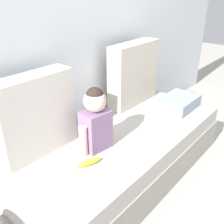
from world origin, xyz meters
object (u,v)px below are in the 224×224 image
object	(u,v)px
throw_pillow_right	(134,74)
folded_blanket	(179,103)
toddler	(95,119)
banana	(89,162)
couch	(122,156)
throw_pillow_left	(36,116)

from	to	relation	value
throw_pillow_right	folded_blanket	size ratio (longest dim) A/B	1.50
toddler	banana	xyz separation A→B (m)	(-0.19, -0.11, -0.21)
couch	throw_pillow_left	distance (m)	0.81
throw_pillow_left	toddler	xyz separation A→B (m)	(0.30, -0.27, -0.05)
throw_pillow_right	toddler	xyz separation A→B (m)	(-0.83, -0.27, -0.07)
couch	folded_blanket	xyz separation A→B (m)	(0.74, -0.10, 0.27)
couch	throw_pillow_right	size ratio (longest dim) A/B	3.40
couch	folded_blanket	bearing A→B (deg)	-7.94
toddler	banana	size ratio (longest dim) A/B	2.76
throw_pillow_left	folded_blanket	xyz separation A→B (m)	(1.30, -0.42, -0.23)
throw_pillow_right	banana	world-z (taller)	throw_pillow_right
throw_pillow_left	toddler	world-z (taller)	throw_pillow_left
throw_pillow_right	folded_blanket	distance (m)	0.51
throw_pillow_right	banana	size ratio (longest dim) A/B	3.53
throw_pillow_left	throw_pillow_right	size ratio (longest dim) A/B	0.95
throw_pillow_right	toddler	distance (m)	0.87
couch	throw_pillow_right	xyz separation A→B (m)	(0.56, 0.31, 0.51)
throw_pillow_left	toddler	size ratio (longest dim) A/B	1.21
toddler	folded_blanket	xyz separation A→B (m)	(1.01, -0.14, -0.17)
throw_pillow_right	toddler	bearing A→B (deg)	-161.72
couch	throw_pillow_left	size ratio (longest dim) A/B	3.58
toddler	banana	distance (m)	0.30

